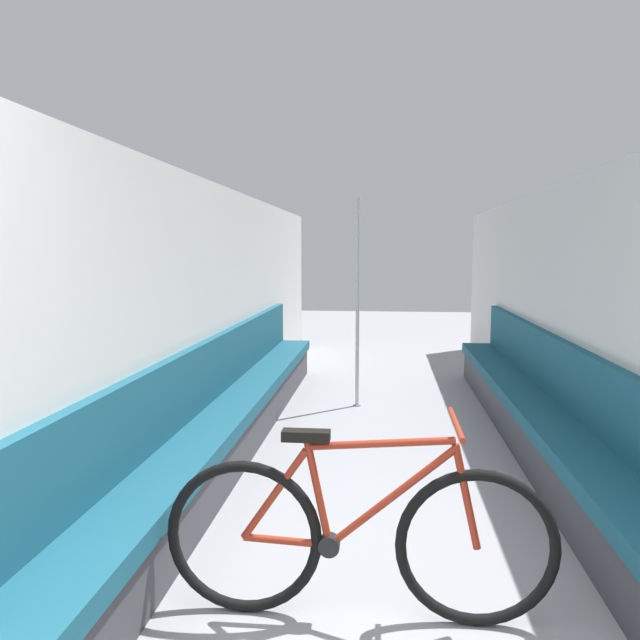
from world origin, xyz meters
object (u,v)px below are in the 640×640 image
(bench_seat_row_right, at_px, (545,422))
(grab_pole_near, at_px, (358,306))
(bicycle, at_px, (358,537))
(bench_seat_row_left, at_px, (232,413))

(bench_seat_row_right, distance_m, grab_pole_near, 2.21)
(bicycle, bearing_deg, bench_seat_row_right, 49.94)
(bench_seat_row_left, relative_size, bicycle, 3.76)
(bench_seat_row_right, bearing_deg, bicycle, -121.01)
(grab_pole_near, bearing_deg, bench_seat_row_right, -45.89)
(bench_seat_row_left, distance_m, grab_pole_near, 1.89)
(bench_seat_row_left, height_order, bicycle, bench_seat_row_left)
(bench_seat_row_left, xyz_separation_m, grab_pole_near, (0.91, 1.50, 0.71))
(bench_seat_row_right, height_order, bicycle, bench_seat_row_right)
(grab_pole_near, bearing_deg, bicycle, -87.39)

